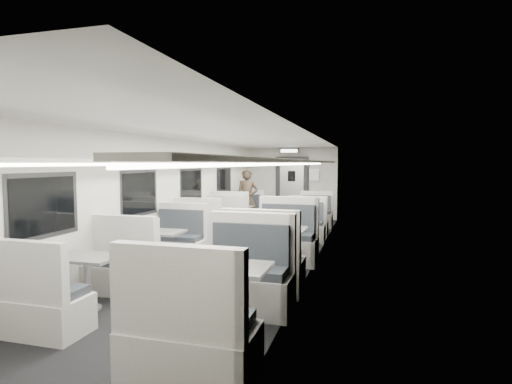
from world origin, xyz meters
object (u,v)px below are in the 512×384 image
Objects in this scene: booth_left_c at (158,251)px; passenger at (247,199)px; booth_right_c at (277,251)px; booth_right_a at (313,218)px; vestibule_door at (292,188)px; booth_left_a at (238,218)px; booth_right_b at (300,231)px; booth_left_d at (87,282)px; booth_right_d at (224,302)px; exit_sign at (289,151)px; booth_left_b at (214,227)px.

passenger reaches higher than booth_left_c.
booth_right_c is at bearing 10.82° from booth_left_c.
passenger is at bearing -169.75° from booth_right_a.
vestibule_door is (-1.00, 2.21, 0.69)m from booth_right_a.
booth_left_a is at bearing -109.53° from vestibule_door.
passenger is (-1.81, 1.89, 0.52)m from booth_right_b.
vestibule_door is at bearing 98.35° from booth_right_c.
booth_left_d is 1.03× the size of booth_right_a.
booth_left_a is at bearing 116.63° from booth_right_c.
booth_right_c is (0.00, -4.60, 0.06)m from booth_right_a.
exit_sign is at bearing 96.44° from booth_right_d.
booth_left_d is 0.87× the size of booth_right_c.
booth_left_c is 1.06× the size of booth_right_b.
booth_left_d is at bearing 170.02° from booth_right_d.
passenger reaches higher than booth_right_d.
booth_left_b is at bearing 90.00° from booth_left_d.
booth_left_a is at bearing 107.03° from booth_right_d.
vestibule_door is at bearing 96.11° from booth_right_d.
exit_sign is (1.00, 8.51, 1.92)m from booth_left_d.
booth_left_a is 0.94× the size of booth_left_b.
booth_right_c reaches higher than booth_left_a.
booth_right_a is (2.00, 2.35, -0.04)m from booth_left_b.
booth_right_d is 1.11× the size of vestibule_door.
booth_right_d is (2.00, -0.35, 0.05)m from booth_left_d.
booth_left_c is 3.42m from booth_right_b.
exit_sign is at bearing 120.17° from booth_right_a.
booth_left_c is 5.37m from booth_right_a.
booth_right_d is 1.33× the size of passenger.
booth_left_a is 0.61m from passenger.
booth_left_b is 0.93× the size of booth_right_d.
booth_right_a is 0.84× the size of booth_right_c.
booth_left_b is 3.49× the size of exit_sign.
booth_left_b reaches higher than booth_right_b.
booth_right_a is at bearing -65.63° from vestibule_door.
exit_sign is at bearing -90.00° from vestibule_door.
booth_right_d is (0.00, -7.14, 0.07)m from booth_right_a.
vestibule_door reaches higher than booth_right_d.
booth_left_c reaches higher than booth_right_a.
booth_right_c is at bearing -90.00° from booth_right_b.
booth_left_c reaches higher than booth_right_b.
booth_left_b reaches higher than booth_left_a.
booth_left_d is 2.96m from booth_right_c.
booth_right_d is at bearing -83.56° from exit_sign.
booth_left_d is 4.99m from booth_right_b.
vestibule_door reaches higher than passenger.
vestibule_door is at bearing 90.00° from exit_sign.
booth_left_d is (0.00, -1.81, -0.01)m from booth_left_c.
passenger is at bearing 84.58° from booth_left_b.
booth_left_c is at bearing -97.92° from vestibule_door.
booth_right_d is at bearing -47.17° from booth_left_c.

